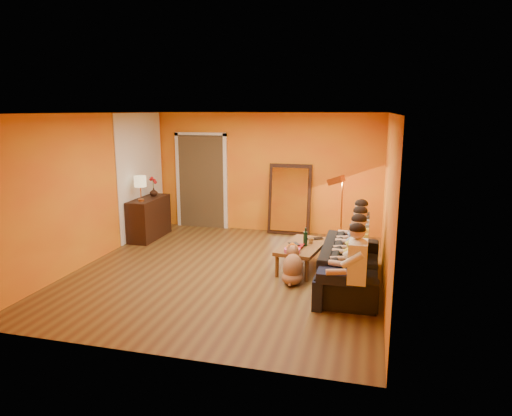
% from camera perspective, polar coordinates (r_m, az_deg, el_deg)
% --- Properties ---
extents(room_shell, '(5.00, 5.50, 2.60)m').
position_cam_1_polar(room_shell, '(7.74, -2.75, 2.11)').
color(room_shell, brown).
rests_on(room_shell, ground).
extents(white_accent, '(0.02, 1.90, 2.58)m').
position_cam_1_polar(white_accent, '(9.96, -14.16, 4.02)').
color(white_accent, white).
rests_on(white_accent, wall_left).
extents(doorway_recess, '(1.06, 0.30, 2.10)m').
position_cam_1_polar(doorway_recess, '(10.56, -6.58, 3.38)').
color(doorway_recess, '#3F2D19').
rests_on(doorway_recess, floor).
extents(door_jamb_left, '(0.08, 0.06, 2.20)m').
position_cam_1_polar(door_jamb_left, '(10.67, -9.68, 3.37)').
color(door_jamb_left, white).
rests_on(door_jamb_left, wall_back).
extents(door_jamb_right, '(0.08, 0.06, 2.20)m').
position_cam_1_polar(door_jamb_right, '(10.26, -3.84, 3.17)').
color(door_jamb_right, white).
rests_on(door_jamb_right, wall_back).
extents(door_header, '(1.22, 0.06, 0.08)m').
position_cam_1_polar(door_header, '(10.34, -6.97, 9.15)').
color(door_header, white).
rests_on(door_header, wall_back).
extents(mirror_frame, '(0.92, 0.27, 1.51)m').
position_cam_1_polar(mirror_frame, '(9.87, 4.22, 1.10)').
color(mirror_frame, black).
rests_on(mirror_frame, floor).
extents(mirror_glass, '(0.78, 0.21, 1.35)m').
position_cam_1_polar(mirror_glass, '(9.83, 4.18, 1.06)').
color(mirror_glass, white).
rests_on(mirror_glass, mirror_frame).
extents(sideboard, '(0.44, 1.18, 0.85)m').
position_cam_1_polar(sideboard, '(9.83, -13.20, -1.23)').
color(sideboard, black).
rests_on(sideboard, floor).
extents(table_lamp, '(0.24, 0.24, 0.51)m').
position_cam_1_polar(table_lamp, '(9.44, -14.24, 2.38)').
color(table_lamp, beige).
rests_on(table_lamp, sideboard).
extents(sofa, '(2.19, 0.86, 0.64)m').
position_cam_1_polar(sofa, '(7.22, 11.70, -6.92)').
color(sofa, black).
rests_on(sofa, floor).
extents(coffee_table, '(0.81, 1.30, 0.42)m').
position_cam_1_polar(coffee_table, '(7.83, 5.82, -6.06)').
color(coffee_table, brown).
rests_on(coffee_table, floor).
extents(floor_lamp, '(0.36, 0.33, 1.44)m').
position_cam_1_polar(floor_lamp, '(8.64, 10.63, -0.94)').
color(floor_lamp, '#D17F3D').
rests_on(floor_lamp, floor).
extents(dog, '(0.33, 0.51, 0.60)m').
position_cam_1_polar(dog, '(7.15, 4.63, -7.06)').
color(dog, '#B0784F').
rests_on(dog, floor).
extents(person_far_left, '(0.70, 0.44, 1.22)m').
position_cam_1_polar(person_far_left, '(6.18, 12.53, -7.41)').
color(person_far_left, white).
rests_on(person_far_left, sofa).
extents(person_mid_left, '(0.70, 0.44, 1.22)m').
position_cam_1_polar(person_mid_left, '(6.70, 12.72, -5.87)').
color(person_mid_left, '#E5E04C').
rests_on(person_mid_left, sofa).
extents(person_mid_right, '(0.70, 0.44, 1.22)m').
position_cam_1_polar(person_mid_right, '(7.22, 12.87, -4.54)').
color(person_mid_right, '#89A4D4').
rests_on(person_mid_right, sofa).
extents(person_far_right, '(0.70, 0.44, 1.22)m').
position_cam_1_polar(person_far_right, '(7.75, 13.01, -3.40)').
color(person_far_right, '#313136').
rests_on(person_far_right, sofa).
extents(fruit_bowl, '(0.26, 0.26, 0.16)m').
position_cam_1_polar(fruit_bowl, '(7.33, 4.56, -4.92)').
color(fruit_bowl, '#D04987').
rests_on(fruit_bowl, coffee_table).
extents(wine_bottle, '(0.07, 0.07, 0.31)m').
position_cam_1_polar(wine_bottle, '(7.67, 6.19, -3.60)').
color(wine_bottle, black).
rests_on(wine_bottle, coffee_table).
extents(tumbler, '(0.12, 0.12, 0.09)m').
position_cam_1_polar(tumbler, '(7.85, 6.86, -4.07)').
color(tumbler, '#B27F3F').
rests_on(tumbler, coffee_table).
extents(laptop, '(0.35, 0.30, 0.02)m').
position_cam_1_polar(laptop, '(8.07, 7.50, -3.89)').
color(laptop, black).
rests_on(laptop, coffee_table).
extents(book_lower, '(0.18, 0.23, 0.02)m').
position_cam_1_polar(book_lower, '(7.60, 4.28, -4.84)').
color(book_lower, black).
rests_on(book_lower, coffee_table).
extents(book_mid, '(0.23, 0.29, 0.02)m').
position_cam_1_polar(book_mid, '(7.60, 4.37, -4.67)').
color(book_mid, '#B21418').
rests_on(book_mid, book_lower).
extents(book_upper, '(0.23, 0.25, 0.02)m').
position_cam_1_polar(book_upper, '(7.58, 4.27, -4.57)').
color(book_upper, black).
rests_on(book_upper, book_mid).
extents(vase, '(0.17, 0.17, 0.18)m').
position_cam_1_polar(vase, '(9.95, -12.68, 1.97)').
color(vase, black).
rests_on(vase, sideboard).
extents(flowers, '(0.17, 0.17, 0.42)m').
position_cam_1_polar(flowers, '(9.91, -12.74, 3.34)').
color(flowers, '#B21418').
rests_on(flowers, vase).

